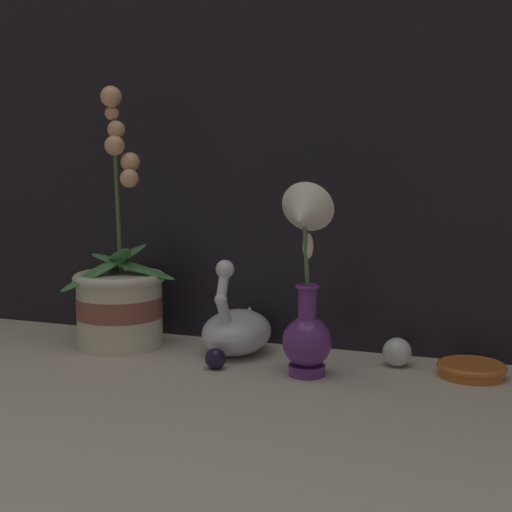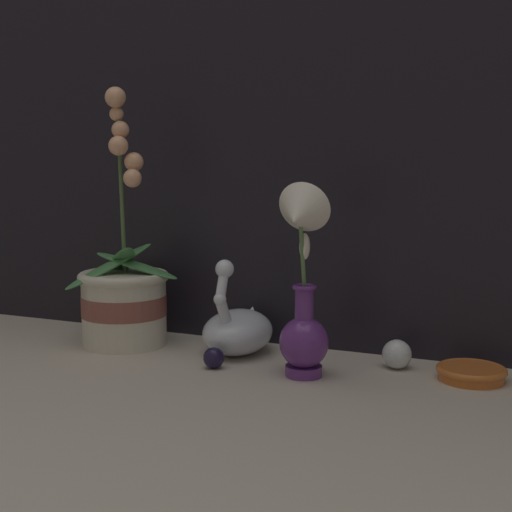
% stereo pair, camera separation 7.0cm
% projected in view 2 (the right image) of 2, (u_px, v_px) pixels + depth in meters
% --- Properties ---
extents(ground_plane, '(2.80, 2.80, 0.00)m').
position_uv_depth(ground_plane, '(248.00, 380.00, 1.19)').
color(ground_plane, '#BCB2A3').
extents(window_backdrop, '(2.80, 0.03, 1.20)m').
position_uv_depth(window_backdrop, '(302.00, 34.00, 1.34)').
color(window_backdrop, black).
rests_on(window_backdrop, ground_plane).
extents(orchid_potted_plant, '(0.22, 0.21, 0.50)m').
position_uv_depth(orchid_potted_plant, '(124.00, 295.00, 1.41)').
color(orchid_potted_plant, beige).
rests_on(orchid_potted_plant, ground_plane).
extents(swan_figurine, '(0.13, 0.19, 0.19)m').
position_uv_depth(swan_figurine, '(238.00, 329.00, 1.35)').
color(swan_figurine, silver).
rests_on(swan_figurine, ground_plane).
extents(blue_vase, '(0.09, 0.11, 0.33)m').
position_uv_depth(blue_vase, '(302.00, 294.00, 1.18)').
color(blue_vase, '#602D7F').
rests_on(blue_vase, ground_plane).
extents(glass_sphere, '(0.05, 0.05, 0.05)m').
position_uv_depth(glass_sphere, '(397.00, 354.00, 1.25)').
color(glass_sphere, silver).
rests_on(glass_sphere, ground_plane).
extents(amber_dish, '(0.12, 0.12, 0.02)m').
position_uv_depth(amber_dish, '(471.00, 372.00, 1.18)').
color(amber_dish, '#C66628').
rests_on(amber_dish, ground_plane).
extents(glass_bauble, '(0.04, 0.04, 0.04)m').
position_uv_depth(glass_bauble, '(214.00, 358.00, 1.25)').
color(glass_bauble, '#191433').
rests_on(glass_bauble, ground_plane).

